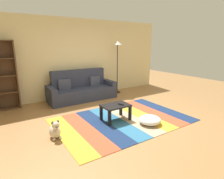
% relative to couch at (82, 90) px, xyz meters
% --- Properties ---
extents(ground_plane, '(14.00, 14.00, 0.00)m').
position_rel_couch_xyz_m(ground_plane, '(0.22, -2.02, -0.34)').
color(ground_plane, '#9E7042').
extents(back_wall, '(6.80, 0.10, 2.70)m').
position_rel_couch_xyz_m(back_wall, '(0.22, 0.53, 1.01)').
color(back_wall, beige).
rests_on(back_wall, ground_plane).
extents(rug, '(3.24, 2.16, 0.01)m').
position_rel_couch_xyz_m(rug, '(0.11, -2.20, -0.33)').
color(rug, gold).
rests_on(rug, ground_plane).
extents(couch, '(2.26, 0.80, 1.00)m').
position_rel_couch_xyz_m(couch, '(0.00, 0.00, 0.00)').
color(couch, '#2D3347').
rests_on(couch, ground_plane).
extents(coffee_table, '(0.68, 0.47, 0.39)m').
position_rel_couch_xyz_m(coffee_table, '(-0.04, -2.11, -0.01)').
color(coffee_table, black).
rests_on(coffee_table, rug).
extents(pouf, '(0.53, 0.52, 0.19)m').
position_rel_couch_xyz_m(pouf, '(0.51, -2.75, -0.23)').
color(pouf, white).
rests_on(pouf, rug).
extents(dog, '(0.22, 0.35, 0.40)m').
position_rel_couch_xyz_m(dog, '(-1.56, -2.18, -0.18)').
color(dog, beige).
rests_on(dog, ground_plane).
extents(standing_lamp, '(0.32, 0.32, 1.95)m').
position_rel_couch_xyz_m(standing_lamp, '(1.53, 0.09, 1.29)').
color(standing_lamp, black).
rests_on(standing_lamp, ground_plane).
extents(tv_remote, '(0.08, 0.16, 0.02)m').
position_rel_couch_xyz_m(tv_remote, '(0.08, -2.17, 0.08)').
color(tv_remote, black).
rests_on(tv_remote, coffee_table).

